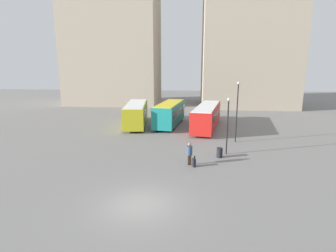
{
  "coord_description": "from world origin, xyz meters",
  "views": [
    {
      "loc": [
        2.89,
        -13.37,
        7.55
      ],
      "look_at": [
        0.4,
        12.79,
        1.8
      ],
      "focal_mm": 28.0,
      "sensor_mm": 36.0,
      "label": 1
    }
  ],
  "objects": [
    {
      "name": "traveler",
      "position": [
        2.7,
        6.59,
        1.09
      ],
      "size": [
        0.6,
        0.6,
        1.84
      ],
      "rotation": [
        0.0,
        0.0,
        1.89
      ],
      "color": "#4C3828",
      "rests_on": "ground_plane"
    },
    {
      "name": "bus_1",
      "position": [
        -0.19,
        21.45,
        1.67
      ],
      "size": [
        3.68,
        9.41,
        3.08
      ],
      "rotation": [
        0.0,
        0.0,
        1.44
      ],
      "color": "#19847F",
      "rests_on": "ground_plane"
    },
    {
      "name": "lamp_post_0",
      "position": [
        7.43,
        13.81,
        3.66
      ],
      "size": [
        0.28,
        0.28,
        6.29
      ],
      "color": "black",
      "rests_on": "ground_plane"
    },
    {
      "name": "building_block_right",
      "position": [
        13.66,
        43.3,
        12.73
      ],
      "size": [
        17.89,
        15.37,
        25.46
      ],
      "color": "tan",
      "rests_on": "ground_plane"
    },
    {
      "name": "building_block_left",
      "position": [
        -14.22,
        43.3,
        13.75
      ],
      "size": [
        19.02,
        12.12,
        27.51
      ],
      "color": "tan",
      "rests_on": "ground_plane"
    },
    {
      "name": "trash_bin",
      "position": [
        5.29,
        8.67,
        0.42
      ],
      "size": [
        0.52,
        0.52,
        0.85
      ],
      "color": "black",
      "rests_on": "ground_plane"
    },
    {
      "name": "bus_2",
      "position": [
        4.76,
        20.48,
        1.6
      ],
      "size": [
        4.46,
        11.84,
        2.93
      ],
      "rotation": [
        0.0,
        0.0,
        1.4
      ],
      "color": "red",
      "rests_on": "ground_plane"
    },
    {
      "name": "ground_plane",
      "position": [
        0.0,
        0.0,
        0.0
      ],
      "size": [
        160.0,
        160.0,
        0.0
      ],
      "primitive_type": "plane",
      "color": "slate"
    },
    {
      "name": "suitcase",
      "position": [
        3.07,
        6.24,
        0.33
      ],
      "size": [
        0.32,
        0.47,
        0.94
      ],
      "rotation": [
        0.0,
        0.0,
        1.89
      ],
      "color": "black",
      "rests_on": "ground_plane"
    },
    {
      "name": "bus_0",
      "position": [
        -4.76,
        21.24,
        1.63
      ],
      "size": [
        3.83,
        10.35,
        2.99
      ],
      "rotation": [
        0.0,
        0.0,
        1.7
      ],
      "color": "gold",
      "rests_on": "ground_plane"
    },
    {
      "name": "lamp_post_1",
      "position": [
        5.98,
        9.62,
        3.04
      ],
      "size": [
        0.28,
        0.28,
        5.1
      ],
      "color": "black",
      "rests_on": "ground_plane"
    }
  ]
}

